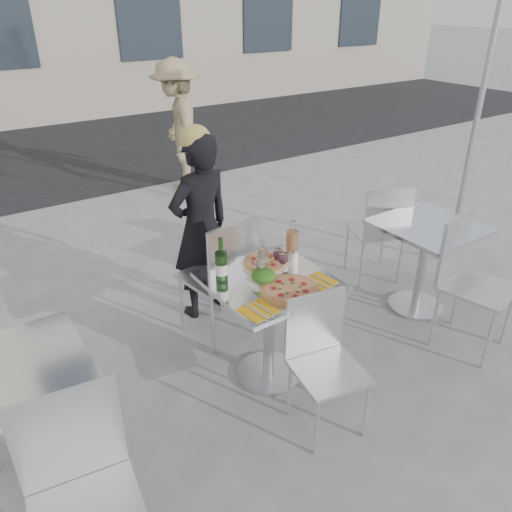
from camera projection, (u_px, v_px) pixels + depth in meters
ground at (268, 374)px, 3.41m from camera, size 80.00×80.00×0.00m
street_asphalt at (39, 154)px, 8.18m from camera, size 24.00×5.00×0.00m
main_table at (269, 308)px, 3.16m from camera, size 0.72×0.72×0.75m
side_table_left at (17, 405)px, 2.41m from camera, size 0.72×0.72×0.75m
side_table_right at (425, 249)px, 3.90m from camera, size 0.72×0.72×0.75m
chair_far at (224, 270)px, 3.52m from camera, size 0.50×0.51×0.98m
chair_near at (322, 352)px, 2.85m from camera, size 0.44×0.45×0.83m
side_chair_lnear at (80, 484)px, 2.00m from camera, size 0.49×0.50×0.95m
side_chair_rfar at (381, 226)px, 4.28m from camera, size 0.55×0.56×0.92m
side_chair_rnear at (467, 272)px, 3.50m from camera, size 0.54×0.55×0.98m
woman_diner at (201, 228)px, 3.78m from camera, size 0.58×0.42×1.46m
pedestrian_b at (178, 127)px, 6.32m from camera, size 0.93×1.21×1.65m
pizza_near at (290, 290)px, 2.94m from camera, size 0.35×0.35×0.02m
pizza_far at (265, 263)px, 3.22m from camera, size 0.31×0.31×0.03m
salad_plate at (264, 277)px, 3.02m from camera, size 0.22×0.22×0.09m
wine_bottle at (221, 265)px, 2.99m from camera, size 0.07×0.08×0.29m
carafe at (292, 246)px, 3.22m from camera, size 0.08×0.08×0.29m
sugar_shaker at (293, 257)px, 3.22m from camera, size 0.06×0.06×0.11m
wineglass_white_a at (260, 264)px, 3.02m from camera, size 0.07×0.07×0.16m
wineglass_white_b at (263, 254)px, 3.13m from camera, size 0.07×0.07×0.16m
wineglass_red_a at (278, 255)px, 3.12m from camera, size 0.07×0.07×0.16m
wineglass_red_b at (283, 259)px, 3.07m from camera, size 0.07×0.07×0.16m
napkin_left at (258, 310)px, 2.76m from camera, size 0.20×0.20×0.01m
napkin_right at (318, 281)px, 3.04m from camera, size 0.20×0.20×0.01m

